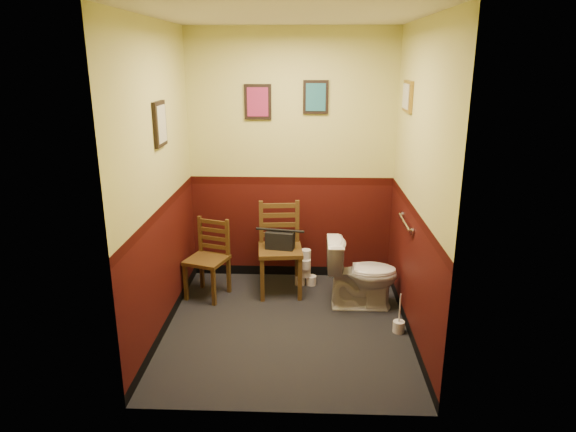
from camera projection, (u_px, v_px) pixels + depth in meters
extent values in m
cube|color=black|center=(287.00, 327.00, 4.75)|extent=(2.20, 2.40, 0.00)
cube|color=silver|center=(287.00, 15.00, 3.96)|extent=(2.20, 2.40, 0.00)
cube|color=#390D09|center=(291.00, 159.00, 5.50)|extent=(2.20, 0.00, 2.70)
cube|color=#390D09|center=(279.00, 231.00, 3.21)|extent=(2.20, 0.00, 2.70)
cube|color=#390D09|center=(159.00, 184.00, 4.39)|extent=(0.00, 2.40, 2.70)
cube|color=#390D09|center=(417.00, 187.00, 4.31)|extent=(0.00, 2.40, 2.70)
cylinder|color=silver|center=(405.00, 223.00, 4.67)|extent=(0.03, 0.50, 0.03)
cylinder|color=silver|center=(412.00, 231.00, 4.43)|extent=(0.02, 0.06, 0.06)
cylinder|color=silver|center=(402.00, 215.00, 4.91)|extent=(0.02, 0.06, 0.06)
cube|color=black|center=(258.00, 102.00, 5.32)|extent=(0.28, 0.03, 0.36)
cube|color=#8E2248|center=(258.00, 102.00, 5.30)|extent=(0.22, 0.01, 0.30)
cube|color=black|center=(316.00, 97.00, 5.28)|extent=(0.26, 0.03, 0.34)
cube|color=#236370|center=(316.00, 97.00, 5.27)|extent=(0.20, 0.01, 0.28)
cube|color=black|center=(160.00, 124.00, 4.34)|extent=(0.03, 0.30, 0.38)
cube|color=#B6B48F|center=(162.00, 124.00, 4.34)|extent=(0.01, 0.24, 0.31)
cube|color=olive|center=(408.00, 96.00, 4.68)|extent=(0.03, 0.34, 0.28)
cube|color=#B6B48F|center=(406.00, 96.00, 4.68)|extent=(0.01, 0.28, 0.22)
imported|color=white|center=(362.00, 274.00, 5.06)|extent=(0.71, 0.40, 0.69)
cylinder|color=silver|center=(399.00, 327.00, 4.65)|extent=(0.11, 0.11, 0.11)
cylinder|color=silver|center=(400.00, 309.00, 4.60)|extent=(0.01, 0.01, 0.30)
cube|color=#563B19|center=(207.00, 260.00, 5.25)|extent=(0.48, 0.48, 0.04)
cube|color=#563B19|center=(186.00, 282.00, 5.23)|extent=(0.05, 0.05, 0.40)
cube|color=#563B19|center=(202.00, 270.00, 5.51)|extent=(0.05, 0.05, 0.40)
cube|color=#563B19|center=(214.00, 287.00, 5.11)|extent=(0.05, 0.05, 0.40)
cube|color=#563B19|center=(229.00, 274.00, 5.40)|extent=(0.05, 0.05, 0.40)
cube|color=#563B19|center=(200.00, 234.00, 5.40)|extent=(0.04, 0.04, 0.40)
cube|color=#563B19|center=(228.00, 238.00, 5.29)|extent=(0.04, 0.04, 0.40)
cube|color=#563B19|center=(214.00, 246.00, 5.38)|extent=(0.30, 0.12, 0.04)
cube|color=#563B19|center=(214.00, 238.00, 5.35)|extent=(0.30, 0.12, 0.04)
cube|color=#563B19|center=(213.00, 230.00, 5.32)|extent=(0.30, 0.12, 0.04)
cube|color=#563B19|center=(213.00, 222.00, 5.30)|extent=(0.30, 0.12, 0.04)
cube|color=#563B19|center=(280.00, 250.00, 5.32)|extent=(0.49, 0.49, 0.04)
cube|color=#563B19|center=(262.00, 279.00, 5.19)|extent=(0.05, 0.05, 0.48)
cube|color=#563B19|center=(262.00, 265.00, 5.56)|extent=(0.05, 0.05, 0.48)
cube|color=#563B19|center=(300.00, 278.00, 5.21)|extent=(0.05, 0.05, 0.48)
cube|color=#563B19|center=(297.00, 264.00, 5.58)|extent=(0.05, 0.05, 0.48)
cube|color=#563B19|center=(261.00, 223.00, 5.42)|extent=(0.05, 0.04, 0.48)
cube|color=#563B19|center=(297.00, 222.00, 5.44)|extent=(0.05, 0.04, 0.48)
cube|color=#563B19|center=(279.00, 234.00, 5.47)|extent=(0.36, 0.06, 0.05)
cube|color=#563B19|center=(279.00, 225.00, 5.44)|extent=(0.36, 0.06, 0.05)
cube|color=#563B19|center=(279.00, 215.00, 5.41)|extent=(0.36, 0.06, 0.05)
cube|color=#563B19|center=(279.00, 206.00, 5.38)|extent=(0.36, 0.06, 0.05)
cube|color=black|center=(280.00, 240.00, 5.28)|extent=(0.31, 0.19, 0.18)
cylinder|color=black|center=(280.00, 230.00, 5.25)|extent=(0.25, 0.07, 0.03)
cylinder|color=silver|center=(300.00, 280.00, 5.63)|extent=(0.11, 0.11, 0.10)
cylinder|color=silver|center=(311.00, 280.00, 5.63)|extent=(0.11, 0.11, 0.10)
cylinder|color=silver|center=(306.00, 272.00, 5.59)|extent=(0.11, 0.11, 0.10)
cylinder|color=silver|center=(306.00, 264.00, 5.54)|extent=(0.11, 0.11, 0.10)
cylinder|color=silver|center=(306.00, 254.00, 5.54)|extent=(0.11, 0.11, 0.10)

